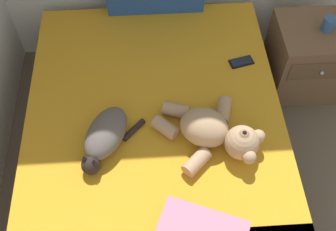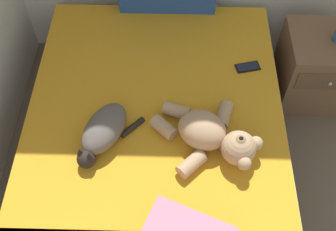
# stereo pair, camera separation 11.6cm
# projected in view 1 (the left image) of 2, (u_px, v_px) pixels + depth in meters

# --- Properties ---
(bed) EXTENTS (1.52, 1.96, 0.49)m
(bed) POSITION_uv_depth(u_px,v_px,m) (156.00, 141.00, 2.52)
(bed) COLOR brown
(bed) RESTS_ON ground_plane
(cat) EXTENTS (0.36, 0.42, 0.15)m
(cat) POSITION_uv_depth(u_px,v_px,m) (105.00, 136.00, 2.16)
(cat) COLOR #59514C
(cat) RESTS_ON bed
(teddy_bear) EXTENTS (0.59, 0.48, 0.20)m
(teddy_bear) POSITION_uv_depth(u_px,v_px,m) (215.00, 132.00, 2.16)
(teddy_bear) COLOR tan
(teddy_bear) RESTS_ON bed
(cell_phone) EXTENTS (0.16, 0.11, 0.01)m
(cell_phone) POSITION_uv_depth(u_px,v_px,m) (241.00, 62.00, 2.55)
(cell_phone) COLOR black
(cell_phone) RESTS_ON bed
(nightstand) EXTENTS (0.50, 0.48, 0.54)m
(nightstand) POSITION_uv_depth(u_px,v_px,m) (307.00, 58.00, 2.88)
(nightstand) COLOR brown
(nightstand) RESTS_ON ground_plane
(mug) EXTENTS (0.12, 0.08, 0.09)m
(mug) POSITION_uv_depth(u_px,v_px,m) (329.00, 24.00, 2.62)
(mug) COLOR #33598C
(mug) RESTS_ON nightstand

